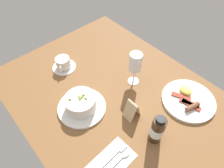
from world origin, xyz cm
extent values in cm
cube|color=brown|center=(0.00, 0.00, -1.50)|extent=(110.00, 84.00, 3.00)
cylinder|color=silver|center=(-3.35, -15.91, 0.60)|extent=(21.97, 21.97, 1.20)
cylinder|color=silver|center=(-3.35, -15.91, 4.47)|extent=(13.77, 13.77, 6.53)
cylinder|color=beige|center=(-3.35, -15.91, 6.93)|extent=(11.84, 11.84, 1.60)
sphere|color=#8EA542|center=(-5.60, -19.57, 7.83)|extent=(1.21, 1.21, 1.21)
sphere|color=#8EA542|center=(-2.90, -16.10, 7.83)|extent=(1.19, 1.19, 1.19)
sphere|color=#8EA542|center=(-3.62, -15.95, 7.83)|extent=(1.10, 1.10, 1.10)
sphere|color=#8EA542|center=(-1.17, -14.09, 7.83)|extent=(1.02, 1.02, 1.02)
sphere|color=#8EA542|center=(-1.99, -14.25, 7.83)|extent=(0.80, 0.80, 0.80)
sphere|color=#8EA542|center=(-3.17, -14.94, 7.83)|extent=(1.13, 1.13, 1.13)
sphere|color=#8EA542|center=(-4.52, -15.52, 7.83)|extent=(0.89, 0.89, 0.89)
sphere|color=#8EA542|center=(-3.64, -13.73, 7.83)|extent=(1.21, 1.21, 1.21)
cube|color=silver|center=(23.83, -21.83, 0.15)|extent=(11.83, 18.51, 0.30)
cube|color=silver|center=(22.63, -22.83, 0.55)|extent=(1.85, 14.04, 0.50)
cube|color=silver|center=(22.63, -15.03, 0.55)|extent=(2.36, 3.70, 0.40)
cube|color=silver|center=(25.43, -22.83, 0.55)|extent=(1.60, 13.03, 0.50)
ellipsoid|color=silver|center=(25.43, -15.83, 0.60)|extent=(2.40, 4.00, 0.60)
cylinder|color=silver|center=(-30.98, -7.49, 0.45)|extent=(12.61, 12.61, 0.90)
cylinder|color=silver|center=(-30.98, -7.49, 3.68)|extent=(7.57, 7.57, 5.57)
cylinder|color=#322310|center=(-30.98, -7.49, 5.97)|extent=(6.44, 6.44, 1.00)
torus|color=silver|center=(-27.63, -10.91, 3.96)|extent=(3.09, 3.13, 3.60)
cylinder|color=white|center=(0.78, 13.39, 0.20)|extent=(5.61, 5.61, 0.40)
cylinder|color=white|center=(0.78, 13.39, 4.59)|extent=(0.80, 0.80, 8.37)
cylinder|color=white|center=(0.78, 13.39, 13.45)|extent=(5.98, 5.98, 9.36)
cylinder|color=white|center=(0.78, 13.39, 12.05)|extent=(4.90, 4.90, 5.61)
cylinder|color=#382314|center=(28.32, -2.34, 7.09)|extent=(5.28, 5.28, 14.19)
cylinder|color=white|center=(28.32, -2.34, 6.81)|extent=(5.38, 5.38, 5.39)
cylinder|color=black|center=(28.32, -2.34, 14.89)|extent=(3.43, 3.43, 1.41)
cylinder|color=silver|center=(26.75, 23.76, 0.70)|extent=(24.78, 24.78, 1.40)
cube|color=brown|center=(28.13, 21.94, 1.70)|extent=(9.22, 5.75, 0.60)
cube|color=#943828|center=(23.37, 22.32, 1.70)|extent=(9.16, 6.04, 0.60)
cube|color=#983828|center=(29.37, 21.63, 1.70)|extent=(9.28, 3.97, 0.60)
cylinder|color=brown|center=(30.46, 20.66, 2.60)|extent=(3.72, 7.32, 2.20)
ellipsoid|color=#F2D859|center=(23.03, 26.24, 2.40)|extent=(6.00, 4.80, 2.40)
cube|color=#CAB183|center=(14.37, -0.50, 4.79)|extent=(5.45, 3.15, 9.68)
cube|color=#CAB183|center=(14.37, -3.26, 4.79)|extent=(5.45, 3.15, 9.68)
camera|label=1|loc=(43.68, -39.36, 78.09)|focal=32.30mm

